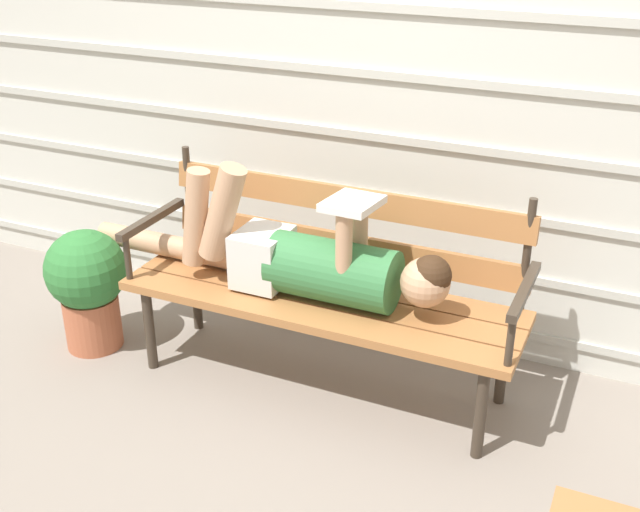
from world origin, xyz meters
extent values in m
plane|color=gray|center=(0.00, 0.00, 0.00)|extent=(12.00, 12.00, 0.00)
cube|color=beige|center=(0.00, 0.75, 1.21)|extent=(4.72, 0.06, 2.41)
cube|color=#B7B7AD|center=(0.00, 0.71, 0.13)|extent=(4.72, 0.02, 0.04)
cube|color=#B7B7AD|center=(0.00, 0.71, 0.40)|extent=(4.72, 0.02, 0.04)
cube|color=#B7B7AD|center=(0.00, 0.71, 0.67)|extent=(4.72, 0.02, 0.04)
cube|color=#B7B7AD|center=(0.00, 0.71, 0.94)|extent=(4.72, 0.02, 0.04)
cube|color=#B7B7AD|center=(0.00, 0.71, 1.21)|extent=(4.72, 0.02, 0.04)
cube|color=#B7B7AD|center=(0.00, 0.71, 1.47)|extent=(4.72, 0.02, 0.04)
cube|color=#9E6638|center=(0.00, 0.02, 0.40)|extent=(1.64, 0.15, 0.04)
cube|color=#9E6638|center=(0.00, 0.18, 0.40)|extent=(1.64, 0.15, 0.04)
cube|color=#9E6638|center=(0.00, 0.34, 0.40)|extent=(1.64, 0.15, 0.04)
cube|color=#9E6638|center=(0.00, 0.41, 0.55)|extent=(1.57, 0.05, 0.11)
cube|color=#9E6638|center=(0.00, 0.41, 0.75)|extent=(1.57, 0.05, 0.11)
cylinder|color=#382D23|center=(-0.75, 0.41, 0.65)|extent=(0.03, 0.03, 0.46)
cylinder|color=#382D23|center=(0.75, 0.41, 0.65)|extent=(0.03, 0.03, 0.46)
cylinder|color=#382D23|center=(-0.72, -0.01, 0.19)|extent=(0.04, 0.04, 0.38)
cylinder|color=#382D23|center=(0.72, -0.01, 0.19)|extent=(0.04, 0.04, 0.38)
cylinder|color=#382D23|center=(-0.72, 0.36, 0.19)|extent=(0.04, 0.04, 0.38)
cylinder|color=#382D23|center=(0.72, 0.36, 0.19)|extent=(0.04, 0.04, 0.38)
cube|color=#382D23|center=(-0.79, 0.18, 0.62)|extent=(0.04, 0.45, 0.03)
cylinder|color=#382D23|center=(-0.79, -0.01, 0.52)|extent=(0.03, 0.03, 0.20)
cube|color=#382D23|center=(0.79, 0.18, 0.62)|extent=(0.04, 0.45, 0.03)
cylinder|color=#382D23|center=(0.79, -0.01, 0.52)|extent=(0.03, 0.03, 0.20)
cylinder|color=#33703D|center=(0.06, 0.18, 0.55)|extent=(0.51, 0.25, 0.25)
cube|color=silver|center=(-0.26, 0.18, 0.55)|extent=(0.20, 0.24, 0.23)
sphere|color=tan|center=(0.43, 0.18, 0.58)|extent=(0.19, 0.19, 0.19)
sphere|color=#382314|center=(0.45, 0.18, 0.61)|extent=(0.16, 0.16, 0.16)
cylinder|color=tan|center=(-0.40, 0.12, 0.74)|extent=(0.23, 0.11, 0.42)
cylinder|color=tan|center=(-0.53, 0.12, 0.70)|extent=(0.15, 0.09, 0.42)
cylinder|color=tan|center=(-0.73, 0.24, 0.48)|extent=(0.78, 0.10, 0.10)
cylinder|color=tan|center=(0.13, 0.10, 0.69)|extent=(0.06, 0.06, 0.28)
cylinder|color=tan|center=(0.13, 0.26, 0.69)|extent=(0.06, 0.06, 0.28)
cube|color=silver|center=(0.13, 0.18, 0.84)|extent=(0.19, 0.26, 0.05)
cylinder|color=#AD5B3D|center=(-1.07, 0.03, 0.12)|extent=(0.25, 0.25, 0.25)
sphere|color=#2D7033|center=(-1.07, 0.03, 0.39)|extent=(0.36, 0.36, 0.36)
camera|label=1|loc=(1.15, -2.36, 1.93)|focal=44.09mm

